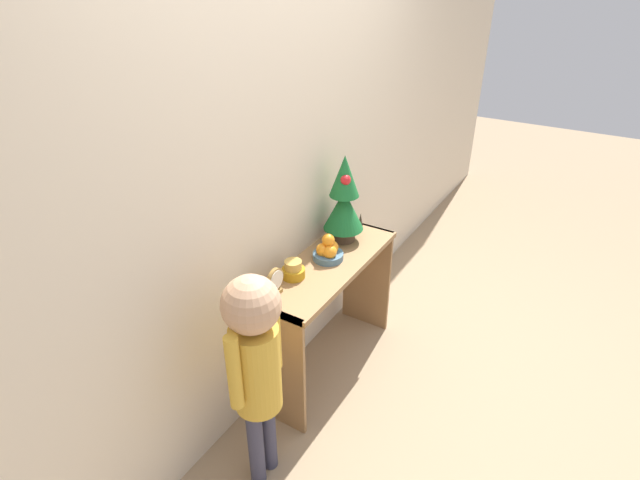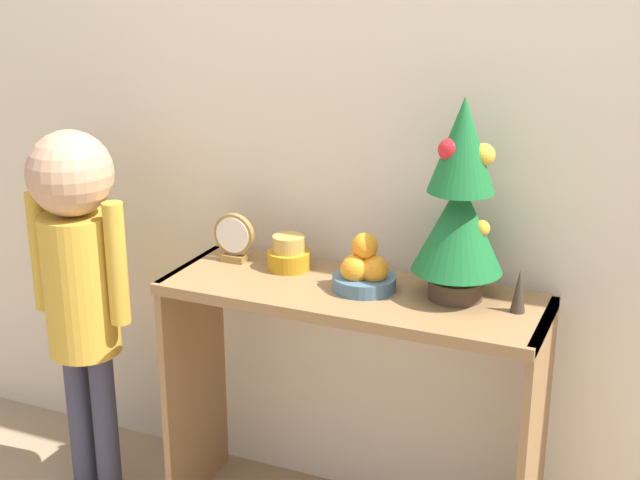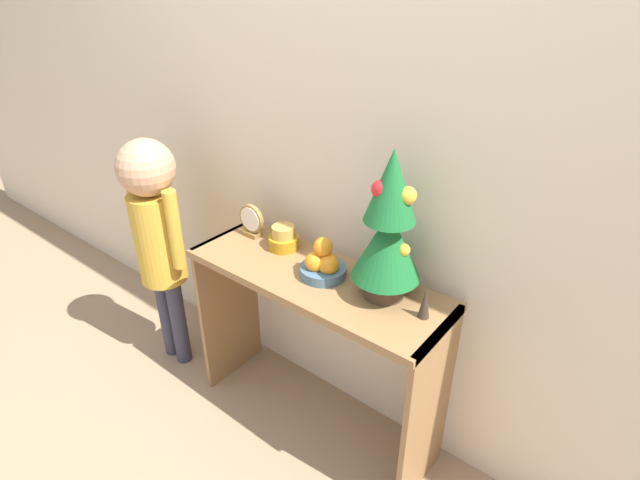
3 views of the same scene
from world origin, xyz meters
name	(u,v)px [view 3 (image 3 of 3)]	position (x,y,z in m)	size (l,w,h in m)	color
ground_plane	(288,445)	(0.00, 0.00, 0.00)	(12.00, 12.00, 0.00)	#997F60
back_wall	(355,116)	(0.00, 0.40, 1.25)	(7.00, 0.05, 2.50)	beige
console_table	(315,315)	(0.00, 0.18, 0.55)	(1.00, 0.35, 0.73)	olive
mini_tree	(389,228)	(0.26, 0.23, 0.98)	(0.23, 0.23, 0.51)	#4C3828
fruit_bowl	(323,263)	(0.03, 0.19, 0.78)	(0.17, 0.17, 0.15)	#476B84
singing_bowl	(284,239)	(-0.22, 0.25, 0.77)	(0.12, 0.12, 0.09)	#B78419
desk_clock	(252,221)	(-0.38, 0.24, 0.79)	(0.12, 0.04, 0.14)	olive
figurine	(425,303)	(0.42, 0.20, 0.78)	(0.04, 0.04, 0.11)	#382D23
child_figure	(156,225)	(-0.78, 0.06, 0.73)	(0.32, 0.24, 1.10)	#38384C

